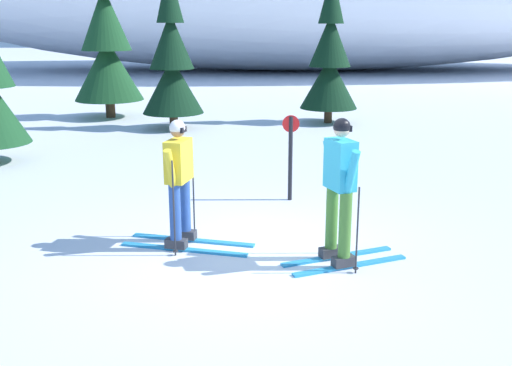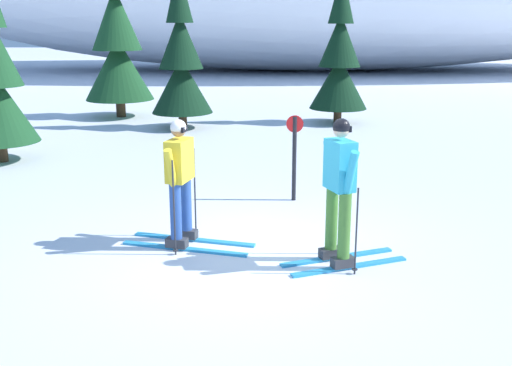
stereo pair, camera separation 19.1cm
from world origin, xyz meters
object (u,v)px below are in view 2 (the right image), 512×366
pine_tree_far_right (339,60)px  pine_tree_center_left (117,43)px  skier_yellow_jacket (181,180)px  pine_tree_center_right (181,62)px  trail_marker_post (294,153)px  skier_cyan_jacket (340,189)px

pine_tree_far_right → pine_tree_center_left: bearing=170.7°
skier_yellow_jacket → pine_tree_center_right: 9.17m
pine_tree_center_left → trail_marker_post: (4.98, -8.96, -1.44)m
trail_marker_post → pine_tree_far_right: bearing=78.3°
pine_tree_center_left → pine_tree_far_right: size_ratio=1.25×
skier_cyan_jacket → skier_yellow_jacket: (-2.00, 0.65, -0.07)m
pine_tree_center_right → pine_tree_far_right: size_ratio=1.01×
skier_yellow_jacket → pine_tree_center_left: 11.66m
pine_tree_center_left → trail_marker_post: 10.35m
pine_tree_center_left → skier_yellow_jacket: bearing=-73.0°
pine_tree_center_right → trail_marker_post: size_ratio=3.04×
skier_cyan_jacket → trail_marker_post: 2.79m
pine_tree_center_left → trail_marker_post: bearing=-60.9°
pine_tree_center_left → trail_marker_post: pine_tree_center_left is taller
skier_cyan_jacket → skier_yellow_jacket: skier_cyan_jacket is taller
skier_cyan_jacket → pine_tree_far_right: bearing=83.5°
pine_tree_far_right → trail_marker_post: (-1.63, -7.88, -0.99)m
skier_cyan_jacket → skier_yellow_jacket: bearing=162.1°
pine_tree_center_right → pine_tree_far_right: pine_tree_center_right is taller
pine_tree_far_right → trail_marker_post: pine_tree_far_right is taller
pine_tree_center_right → trail_marker_post: (2.78, -6.94, -1.01)m
pine_tree_center_left → pine_tree_far_right: bearing=-9.3°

